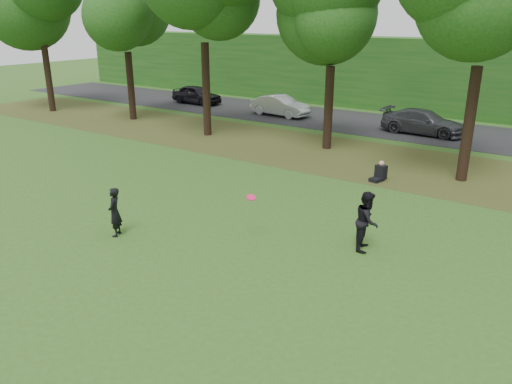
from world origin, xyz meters
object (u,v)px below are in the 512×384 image
player_left (115,212)px  player_right (367,221)px  seated_person (380,173)px  frisbee (251,197)px

player_left → player_right: 7.58m
player_left → seated_person: 10.90m
player_right → seated_person: (-2.04, 6.35, -0.57)m
player_left → seated_person: bearing=122.6°
player_right → seated_person: player_right is taller
player_right → seated_person: size_ratio=2.12×
player_right → seated_person: bearing=3.9°
player_right → frisbee: bearing=101.5°
player_left → player_right: bearing=85.5°
player_left → frisbee: player_left is taller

